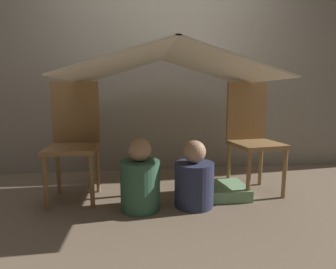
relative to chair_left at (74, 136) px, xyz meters
name	(u,v)px	position (x,y,z in m)	size (l,w,h in m)	color
ground_plane	(169,200)	(0.79, -0.16, -0.54)	(8.80, 8.80, 0.00)	#7A6651
wall_back	(159,62)	(0.79, 0.79, 0.71)	(7.00, 0.05, 2.50)	gray
chair_left	(74,136)	(0.00, 0.00, 0.00)	(0.41, 0.41, 1.00)	olive
chair_right	(252,133)	(1.58, 0.00, 0.00)	(0.46, 0.46, 1.00)	olive
sheet_canopy	(168,65)	(0.79, -0.08, 0.59)	(1.59, 1.15, 0.25)	silver
person_front	(140,180)	(0.55, -0.31, -0.31)	(0.31, 0.31, 0.56)	#38664C
person_second	(194,180)	(0.98, -0.30, -0.32)	(0.31, 0.31, 0.53)	#2D3351
floor_cushion	(220,190)	(1.25, -0.13, -0.49)	(0.46, 0.37, 0.10)	#7FB27F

